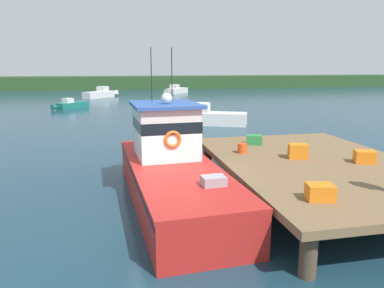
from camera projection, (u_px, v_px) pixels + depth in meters
The scene contains 16 objects.
ground_plane at pixel (170, 208), 10.74m from camera, with size 200.00×200.00×0.00m, color #193847.
dock at pixel (318, 165), 11.47m from camera, with size 6.00×9.00×1.20m.
main_fishing_boat at pixel (170, 166), 11.59m from camera, with size 3.04×9.90×4.80m.
crate_stack_mid_dock at pixel (320, 192), 8.09m from camera, with size 0.60×0.44×0.37m, color orange.
crate_stack_near_edge at pixel (365, 157), 11.24m from camera, with size 0.60×0.44×0.39m, color orange.
crate_single_by_cleat at pixel (254, 140), 13.95m from camera, with size 0.60×0.44×0.36m, color #2D8442.
crate_single_far at pixel (298, 151), 11.80m from camera, with size 0.60×0.44×0.48m, color orange.
bait_bucket at pixel (242, 148), 12.53m from camera, with size 0.32×0.32×0.34m, color #E04C19.
moored_boat_far_right at pixel (71, 105), 36.49m from camera, with size 3.49×3.62×1.07m.
moored_boat_outer_mooring at pixel (101, 94), 49.47m from camera, with size 4.82×5.24×1.51m.
moored_boat_mid_harbor at pixel (176, 90), 56.89m from camera, with size 4.52×5.19×1.46m.
moored_boat_far_left at pixel (206, 117), 26.29m from camera, with size 6.19×3.63×1.58m.
mooring_buoy_outer at pixel (141, 114), 30.50m from camera, with size 0.41×0.41×0.41m, color red.
mooring_buoy_spare_mooring at pixel (150, 115), 30.15m from camera, with size 0.41×0.41×0.41m, color #EA5B19.
mooring_buoy_inshore at pixel (138, 117), 28.94m from camera, with size 0.46×0.46×0.46m, color silver.
far_shoreline at pixel (124, 82), 69.81m from camera, with size 120.00×8.00×2.40m, color #284723.
Camera 1 is at (-1.41, -10.01, 4.16)m, focal length 33.46 mm.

